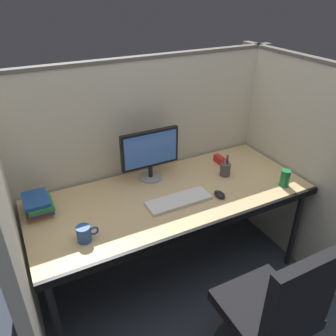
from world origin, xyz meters
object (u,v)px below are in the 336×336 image
keyboard_main (178,201)px  book_stack (38,205)px  monitor_center (150,152)px  soda_can (285,178)px  office_chair (268,328)px  desk (172,201)px  pen_cup (225,169)px  computer_mouse (220,194)px  coffee_mug (84,234)px  red_stapler (221,161)px

keyboard_main → book_stack: book_stack is taller
monitor_center → soda_can: size_ratio=3.52×
book_stack → office_chair: bearing=-48.9°
desk → keyboard_main: (-0.00, -0.09, 0.06)m
desk → pen_cup: (0.47, 0.06, 0.10)m
computer_mouse → soda_can: soda_can is taller
coffee_mug → computer_mouse: bearing=1.1°
monitor_center → soda_can: monitor_center is taller
red_stapler → pen_cup: size_ratio=0.89×
office_chair → coffee_mug: office_chair is taller
computer_mouse → book_stack: book_stack is taller
keyboard_main → coffee_mug: coffee_mug is taller
office_chair → pen_cup: size_ratio=5.76×
coffee_mug → book_stack: bearing=115.5°
desk → office_chair: size_ratio=1.95×
keyboard_main → soda_can: 0.78m
desk → office_chair: (0.13, -0.88, -0.33)m
computer_mouse → soda_can: bearing=-10.9°
computer_mouse → coffee_mug: 0.92m
red_stapler → office_chair: bearing=-110.9°
book_stack → coffee_mug: size_ratio=1.82×
computer_mouse → red_stapler: bearing=53.9°
desk → keyboard_main: bearing=-92.2°
soda_can → red_stapler: bearing=114.7°
office_chair → pen_cup: (0.34, 0.94, 0.42)m
office_chair → monitor_center: bearing=96.1°
soda_can → coffee_mug: soda_can is taller
office_chair → pen_cup: bearing=68.0°
office_chair → keyboard_main: (-0.13, 0.79, 0.39)m
desk → red_stapler: red_stapler is taller
office_chair → book_stack: (-0.96, 1.10, 0.43)m
book_stack → pen_cup: (1.30, -0.16, -0.00)m
desk → pen_cup: bearing=6.9°
book_stack → coffee_mug: 0.43m
soda_can → red_stapler: 0.51m
desk → soda_can: 0.81m
office_chair → pen_cup: office_chair is taller
desk → office_chair: bearing=-81.8°
red_stapler → coffee_mug: 1.25m
red_stapler → coffee_mug: (-1.19, -0.39, 0.02)m
computer_mouse → book_stack: size_ratio=0.42×
office_chair → keyboard_main: size_ratio=2.27×
soda_can → computer_mouse: bearing=169.1°
desk → coffee_mug: size_ratio=15.08×
desk → office_chair: office_chair is taller
book_stack → desk: bearing=-14.5°
office_chair → monitor_center: monitor_center is taller
monitor_center → red_stapler: (0.58, -0.06, -0.19)m
desk → coffee_mug: 0.67m
desk → office_chair: 0.95m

